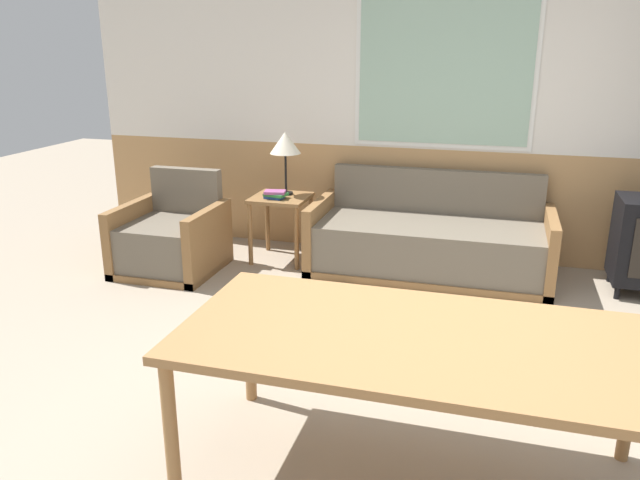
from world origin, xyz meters
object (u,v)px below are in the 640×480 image
object	(u,v)px
armchair	(171,241)
dining_table	(417,348)
side_table	(281,209)
table_lamp	(285,144)
couch	(429,243)

from	to	relation	value
armchair	dining_table	size ratio (longest dim) A/B	0.41
armchair	dining_table	distance (m)	3.24
side_table	table_lamp	world-z (taller)	table_lamp
side_table	couch	bearing A→B (deg)	1.67
couch	side_table	bearing A→B (deg)	-178.33
couch	table_lamp	xyz separation A→B (m)	(-1.30, 0.05, 0.78)
couch	armchair	world-z (taller)	armchair
armchair	table_lamp	size ratio (longest dim) A/B	1.49
side_table	dining_table	distance (m)	3.10
armchair	table_lamp	world-z (taller)	table_lamp
armchair	table_lamp	xyz separation A→B (m)	(0.84, 0.60, 0.78)
dining_table	couch	bearing A→B (deg)	95.08
dining_table	side_table	bearing A→B (deg)	120.26
table_lamp	couch	bearing A→B (deg)	-2.08
side_table	dining_table	xyz separation A→B (m)	(1.56, -2.67, 0.19)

